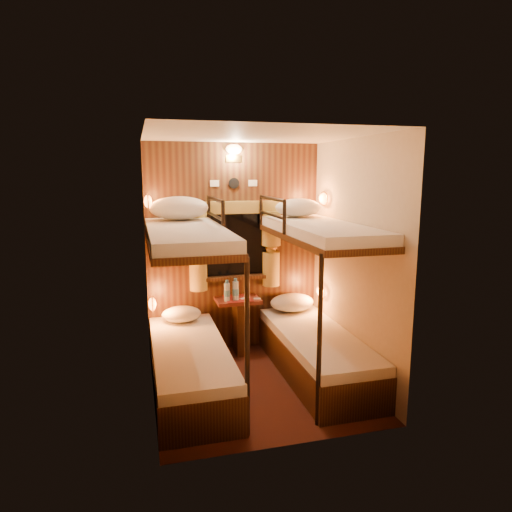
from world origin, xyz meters
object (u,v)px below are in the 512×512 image
object	(u,v)px
bunk_left	(189,334)
bottle_right	(236,291)
bunk_right	(317,323)
bottle_left	(227,292)
table	(238,318)

from	to	relation	value
bunk_left	bottle_right	xyz separation A→B (m)	(0.61, 0.72, 0.20)
bunk_right	bunk_left	bearing A→B (deg)	180.00
bunk_left	bottle_right	bearing A→B (deg)	49.84
bottle_left	bottle_right	bearing A→B (deg)	3.17
bottle_left	bunk_right	bearing A→B (deg)	-42.28
bunk_left	table	world-z (taller)	bunk_left
bunk_right	bottle_right	size ratio (longest dim) A/B	7.49
bunk_right	bottle_right	xyz separation A→B (m)	(-0.69, 0.72, 0.20)
table	bottle_left	distance (m)	0.37
bunk_right	bottle_right	bearing A→B (deg)	133.67
bunk_right	bottle_left	distance (m)	1.08
bottle_right	bunk_left	bearing A→B (deg)	-130.16
table	bottle_left	world-z (taller)	bottle_left
table	bottle_right	world-z (taller)	bottle_right
bunk_left	bunk_right	bearing A→B (deg)	0.00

